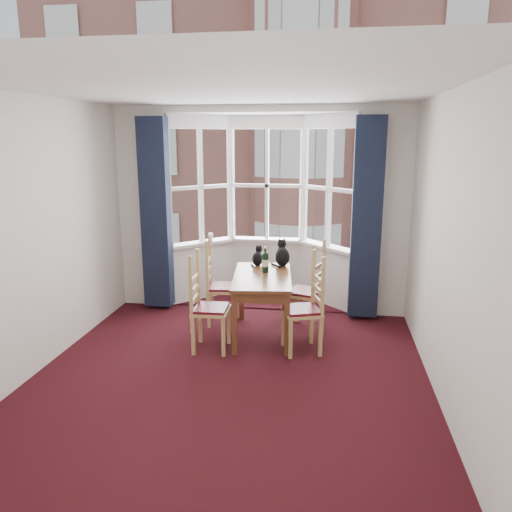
% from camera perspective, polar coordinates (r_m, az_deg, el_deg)
% --- Properties ---
extents(floor, '(4.50, 4.50, 0.00)m').
position_cam_1_polar(floor, '(5.13, -3.24, -14.16)').
color(floor, black).
rests_on(floor, ground).
extents(ceiling, '(4.50, 4.50, 0.00)m').
position_cam_1_polar(ceiling, '(4.58, -3.72, 18.72)').
color(ceiling, white).
rests_on(ceiling, floor).
extents(wall_left, '(0.00, 4.50, 4.50)m').
position_cam_1_polar(wall_left, '(5.43, -24.59, 1.85)').
color(wall_left, silver).
rests_on(wall_left, floor).
extents(wall_right, '(0.00, 4.50, 4.50)m').
position_cam_1_polar(wall_right, '(4.68, 21.26, 0.47)').
color(wall_right, silver).
rests_on(wall_right, floor).
extents(wall_near, '(4.00, 0.00, 4.00)m').
position_cam_1_polar(wall_near, '(2.59, -13.94, -8.97)').
color(wall_near, silver).
rests_on(wall_near, floor).
extents(wall_back_pier_left, '(0.70, 0.12, 2.80)m').
position_cam_1_polar(wall_back_pier_left, '(7.26, -12.62, 5.32)').
color(wall_back_pier_left, silver).
rests_on(wall_back_pier_left, floor).
extents(wall_back_pier_right, '(0.70, 0.12, 2.80)m').
position_cam_1_polar(wall_back_pier_right, '(6.81, 14.37, 4.72)').
color(wall_back_pier_right, silver).
rests_on(wall_back_pier_right, floor).
extents(bay_window, '(2.76, 0.94, 2.80)m').
position_cam_1_polar(bay_window, '(7.34, 1.00, 5.72)').
color(bay_window, white).
rests_on(bay_window, floor).
extents(curtain_left, '(0.38, 0.22, 2.60)m').
position_cam_1_polar(curtain_left, '(7.02, -11.36, 4.71)').
color(curtain_left, '#171E34').
rests_on(curtain_left, floor).
extents(curtain_right, '(0.38, 0.22, 2.60)m').
position_cam_1_polar(curtain_right, '(6.62, 12.51, 4.15)').
color(curtain_right, '#171E34').
rests_on(curtain_right, floor).
extents(dining_table, '(0.81, 1.33, 0.76)m').
position_cam_1_polar(dining_table, '(6.02, 0.72, -3.22)').
color(dining_table, brown).
rests_on(dining_table, floor).
extents(chair_left_near, '(0.42, 0.43, 0.92)m').
position_cam_1_polar(chair_left_near, '(5.72, -6.07, -6.13)').
color(chair_left_near, tan).
rests_on(chair_left_near, floor).
extents(chair_left_far, '(0.45, 0.47, 0.92)m').
position_cam_1_polar(chair_left_far, '(6.49, -4.61, -3.71)').
color(chair_left_far, tan).
rests_on(chair_left_far, floor).
extents(chair_right_near, '(0.51, 0.52, 0.92)m').
position_cam_1_polar(chair_right_near, '(5.68, 6.15, -6.27)').
color(chair_right_near, tan).
rests_on(chair_right_near, floor).
extents(chair_right_far, '(0.51, 0.53, 0.92)m').
position_cam_1_polar(chair_right_far, '(6.28, 6.31, -4.34)').
color(chair_right_far, tan).
rests_on(chair_right_far, floor).
extents(cat_left, '(0.16, 0.21, 0.27)m').
position_cam_1_polar(cat_left, '(6.43, 0.20, -0.18)').
color(cat_left, black).
rests_on(cat_left, dining_table).
extents(cat_right, '(0.23, 0.29, 0.36)m').
position_cam_1_polar(cat_right, '(6.43, 3.04, 0.10)').
color(cat_right, black).
rests_on(cat_right, dining_table).
extents(wine_bottle, '(0.08, 0.08, 0.32)m').
position_cam_1_polar(wine_bottle, '(6.09, 1.06, -0.61)').
color(wine_bottle, black).
rests_on(wine_bottle, dining_table).
extents(candle_tall, '(0.06, 0.06, 0.14)m').
position_cam_1_polar(candle_tall, '(7.41, -5.19, 2.12)').
color(candle_tall, white).
rests_on(candle_tall, bay_window).
extents(street, '(80.00, 80.00, 0.00)m').
position_cam_1_polar(street, '(37.66, 6.89, 0.34)').
color(street, '#333335').
rests_on(street, ground).
extents(tenement_building, '(18.40, 7.80, 15.20)m').
position_cam_1_polar(tenement_building, '(18.51, 5.69, 10.83)').
color(tenement_building, '#9D5E51').
rests_on(tenement_building, street).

